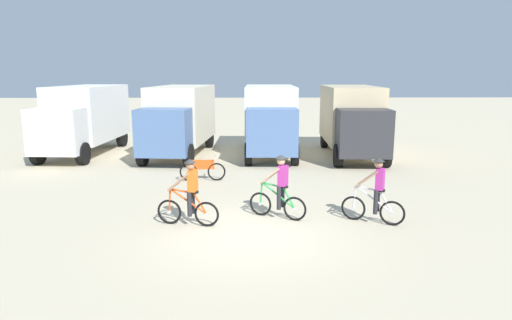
# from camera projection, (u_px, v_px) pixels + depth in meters

# --- Properties ---
(ground_plane) EXTENTS (120.00, 120.00, 0.00)m
(ground_plane) POSITION_uv_depth(u_px,v_px,m) (248.00, 234.00, 11.26)
(ground_plane) COLOR beige
(box_truck_avon_van) EXTENTS (2.82, 6.89, 3.35)m
(box_truck_avon_van) POSITION_uv_depth(u_px,v_px,m) (84.00, 116.00, 22.01)
(box_truck_avon_van) COLOR white
(box_truck_avon_van) RESTS_ON ground
(box_truck_cream_rv) EXTENTS (3.00, 6.94, 3.35)m
(box_truck_cream_rv) POSITION_uv_depth(u_px,v_px,m) (180.00, 117.00, 21.68)
(box_truck_cream_rv) COLOR beige
(box_truck_cream_rv) RESTS_ON ground
(box_truck_white_box) EXTENTS (2.53, 6.80, 3.35)m
(box_truck_white_box) POSITION_uv_depth(u_px,v_px,m) (270.00, 117.00, 21.88)
(box_truck_white_box) COLOR white
(box_truck_white_box) RESTS_ON ground
(box_truck_tan_camper) EXTENTS (2.70, 6.86, 3.35)m
(box_truck_tan_camper) POSITION_uv_depth(u_px,v_px,m) (352.00, 117.00, 21.50)
(box_truck_tan_camper) COLOR #CCB78E
(box_truck_tan_camper) RESTS_ON ground
(cyclist_orange_shirt) EXTENTS (1.70, 0.57, 1.82)m
(cyclist_orange_shirt) POSITION_uv_depth(u_px,v_px,m) (189.00, 195.00, 11.76)
(cyclist_orange_shirt) COLOR black
(cyclist_orange_shirt) RESTS_ON ground
(cyclist_cowboy_hat) EXTENTS (1.57, 0.88, 1.82)m
(cyclist_cowboy_hat) POSITION_uv_depth(u_px,v_px,m) (279.00, 189.00, 12.34)
(cyclist_cowboy_hat) COLOR black
(cyclist_cowboy_hat) RESTS_ON ground
(cyclist_near_camera) EXTENTS (1.57, 0.88, 1.82)m
(cyclist_near_camera) POSITION_uv_depth(u_px,v_px,m) (376.00, 193.00, 11.95)
(cyclist_near_camera) COLOR black
(cyclist_near_camera) RESTS_ON ground
(bicycle_spare) EXTENTS (1.73, 0.50, 0.97)m
(bicycle_spare) POSITION_uv_depth(u_px,v_px,m) (203.00, 170.00, 16.73)
(bicycle_spare) COLOR black
(bicycle_spare) RESTS_ON ground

